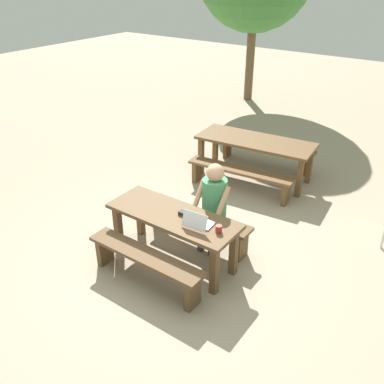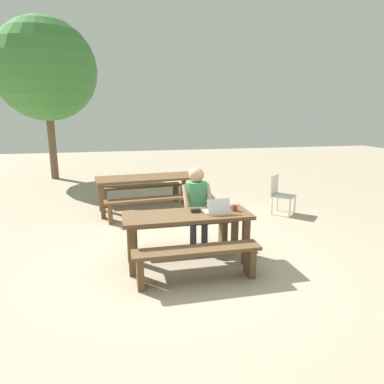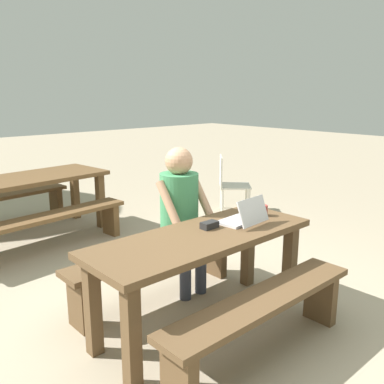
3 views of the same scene
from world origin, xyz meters
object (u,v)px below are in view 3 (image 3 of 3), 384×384
object	(u,v)px
coffee_mug	(263,211)
person_seated	(182,208)
laptop	(244,217)
plastic_chair	(229,183)
picnic_table_mid	(17,187)
small_pouch	(209,225)
picnic_table_front	(202,250)

from	to	relation	value
coffee_mug	person_seated	bearing A→B (deg)	128.17
laptop	plastic_chair	bearing A→B (deg)	-139.77
laptop	picnic_table_mid	bearing A→B (deg)	-80.56
laptop	picnic_table_mid	world-z (taller)	laptop
plastic_chair	small_pouch	bearing A→B (deg)	173.42
person_seated	picnic_table_mid	size ratio (longest dim) A/B	0.59
coffee_mug	laptop	bearing A→B (deg)	-173.70
picnic_table_front	picnic_table_mid	bearing A→B (deg)	96.28
small_pouch	picnic_table_mid	distance (m)	2.80
plastic_chair	picnic_table_mid	bearing A→B (deg)	116.49
coffee_mug	picnic_table_mid	size ratio (longest dim) A/B	0.04
small_pouch	person_seated	distance (m)	0.50
coffee_mug	plastic_chair	distance (m)	2.66
plastic_chair	laptop	bearing A→B (deg)	178.57
picnic_table_front	plastic_chair	world-z (taller)	plastic_chair
small_pouch	plastic_chair	bearing A→B (deg)	39.88
laptop	plastic_chair	size ratio (longest dim) A/B	0.42
plastic_chair	picnic_table_mid	world-z (taller)	plastic_chair
small_pouch	person_seated	world-z (taller)	person_seated
small_pouch	person_seated	bearing A→B (deg)	74.48
picnic_table_front	small_pouch	world-z (taller)	small_pouch
plastic_chair	picnic_table_mid	size ratio (longest dim) A/B	0.38
laptop	plastic_chair	world-z (taller)	laptop
small_pouch	plastic_chair	distance (m)	3.01
laptop	person_seated	distance (m)	0.59
picnic_table_front	picnic_table_mid	distance (m)	2.84
laptop	person_seated	world-z (taller)	person_seated
laptop	picnic_table_mid	distance (m)	2.95
small_pouch	plastic_chair	size ratio (longest dim) A/B	0.16
coffee_mug	plastic_chair	xyz separation A→B (m)	(1.74, 1.99, -0.33)
picnic_table_mid	laptop	bearing A→B (deg)	-81.41
picnic_table_front	coffee_mug	world-z (taller)	coffee_mug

